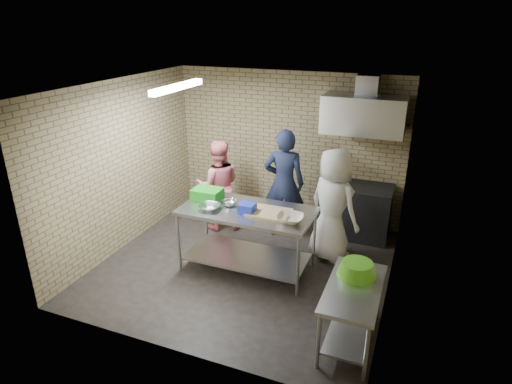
% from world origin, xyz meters
% --- Properties ---
extents(floor, '(4.20, 4.20, 0.00)m').
position_xyz_m(floor, '(0.00, 0.00, 0.00)').
color(floor, black).
rests_on(floor, ground).
extents(ceiling, '(4.20, 4.20, 0.00)m').
position_xyz_m(ceiling, '(0.00, 0.00, 2.70)').
color(ceiling, black).
rests_on(ceiling, ground).
extents(back_wall, '(4.20, 0.06, 2.70)m').
position_xyz_m(back_wall, '(0.00, 2.00, 1.35)').
color(back_wall, '#9B8961').
rests_on(back_wall, ground).
extents(front_wall, '(4.20, 0.06, 2.70)m').
position_xyz_m(front_wall, '(0.00, -2.00, 1.35)').
color(front_wall, '#9B8961').
rests_on(front_wall, ground).
extents(left_wall, '(0.06, 4.00, 2.70)m').
position_xyz_m(left_wall, '(-2.10, 0.00, 1.35)').
color(left_wall, '#9B8961').
rests_on(left_wall, ground).
extents(right_wall, '(0.06, 4.00, 2.70)m').
position_xyz_m(right_wall, '(2.10, 0.00, 1.35)').
color(right_wall, '#9B8961').
rests_on(right_wall, ground).
extents(prep_table, '(1.93, 0.96, 0.96)m').
position_xyz_m(prep_table, '(0.05, -0.04, 0.48)').
color(prep_table, '#ACAFB3').
rests_on(prep_table, floor).
extents(side_counter, '(0.60, 1.20, 0.75)m').
position_xyz_m(side_counter, '(1.80, -1.10, 0.38)').
color(side_counter, silver).
rests_on(side_counter, floor).
extents(stove, '(1.20, 0.70, 0.90)m').
position_xyz_m(stove, '(1.35, 1.65, 0.45)').
color(stove, black).
rests_on(stove, floor).
extents(range_hood, '(1.30, 0.60, 0.60)m').
position_xyz_m(range_hood, '(1.35, 1.70, 2.10)').
color(range_hood, silver).
rests_on(range_hood, back_wall).
extents(hood_duct, '(0.35, 0.30, 0.30)m').
position_xyz_m(hood_duct, '(1.35, 1.85, 2.55)').
color(hood_duct, '#A5A8AD').
rests_on(hood_duct, back_wall).
extents(wall_shelf, '(0.80, 0.20, 0.04)m').
position_xyz_m(wall_shelf, '(1.65, 1.89, 1.92)').
color(wall_shelf, '#3F2B19').
rests_on(wall_shelf, back_wall).
extents(fluorescent_fixture, '(0.10, 1.25, 0.08)m').
position_xyz_m(fluorescent_fixture, '(-1.00, 0.00, 2.64)').
color(fluorescent_fixture, white).
rests_on(fluorescent_fixture, ceiling).
extents(green_crate, '(0.43, 0.32, 0.17)m').
position_xyz_m(green_crate, '(-0.65, 0.08, 1.05)').
color(green_crate, '#1C971C').
rests_on(green_crate, prep_table).
extents(blue_tub, '(0.21, 0.21, 0.14)m').
position_xyz_m(blue_tub, '(0.10, -0.14, 1.03)').
color(blue_tub, '#1A31C9').
rests_on(blue_tub, prep_table).
extents(cutting_board, '(0.59, 0.45, 0.03)m').
position_xyz_m(cutting_board, '(0.40, -0.06, 0.98)').
color(cutting_board, tan).
rests_on(cutting_board, prep_table).
extents(mixing_bowl_a, '(0.33, 0.33, 0.07)m').
position_xyz_m(mixing_bowl_a, '(-0.45, -0.24, 1.00)').
color(mixing_bowl_a, '#B9BCC0').
rests_on(mixing_bowl_a, prep_table).
extents(mixing_bowl_b, '(0.25, 0.25, 0.07)m').
position_xyz_m(mixing_bowl_b, '(-0.25, 0.01, 1.00)').
color(mixing_bowl_b, silver).
rests_on(mixing_bowl_b, prep_table).
extents(ceramic_bowl, '(0.40, 0.40, 0.09)m').
position_xyz_m(ceramic_bowl, '(0.75, -0.19, 1.01)').
color(ceramic_bowl, beige).
rests_on(ceramic_bowl, prep_table).
extents(green_basin, '(0.46, 0.46, 0.17)m').
position_xyz_m(green_basin, '(1.78, -0.85, 0.83)').
color(green_basin, '#59C626').
rests_on(green_basin, side_counter).
extents(bottle_red, '(0.07, 0.07, 0.18)m').
position_xyz_m(bottle_red, '(1.40, 1.89, 2.03)').
color(bottle_red, '#B22619').
rests_on(bottle_red, wall_shelf).
extents(bottle_green, '(0.06, 0.06, 0.15)m').
position_xyz_m(bottle_green, '(1.80, 1.89, 2.02)').
color(bottle_green, green).
rests_on(bottle_green, wall_shelf).
extents(man_navy, '(0.76, 0.57, 1.88)m').
position_xyz_m(man_navy, '(0.21, 1.20, 0.94)').
color(man_navy, '#141834').
rests_on(man_navy, floor).
extents(woman_pink, '(0.98, 0.91, 1.62)m').
position_xyz_m(woman_pink, '(-0.93, 1.02, 0.81)').
color(woman_pink, pink).
rests_on(woman_pink, floor).
extents(woman_white, '(1.04, 0.92, 1.78)m').
position_xyz_m(woman_white, '(1.15, 0.72, 0.89)').
color(woman_white, silver).
rests_on(woman_white, floor).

